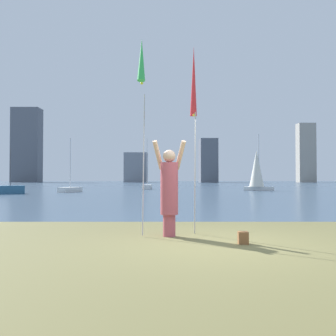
{
  "coord_description": "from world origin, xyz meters",
  "views": [
    {
      "loc": [
        -0.97,
        -7.07,
        1.25
      ],
      "look_at": [
        -0.96,
        17.82,
        1.86
      ],
      "focal_mm": 40.82,
      "sensor_mm": 36.0,
      "label": 1
    }
  ],
  "objects": [
    {
      "name": "kite_flag_right",
      "position": [
        -0.38,
        1.63,
        3.37
      ],
      "size": [
        0.16,
        0.71,
        4.25
      ],
      "color": "#B2B2B7",
      "rests_on": "ground"
    },
    {
      "name": "sailboat_4",
      "position": [
        -9.25,
        25.19,
        0.25
      ],
      "size": [
        1.83,
        2.25,
        4.61
      ],
      "color": "white",
      "rests_on": "ground"
    },
    {
      "name": "skyline_tower_2",
      "position": [
        9.13,
        88.89,
        5.41
      ],
      "size": [
        4.26,
        7.4,
        10.83
      ],
      "color": "#565B66",
      "rests_on": "ground"
    },
    {
      "name": "sailboat_0",
      "position": [
        -12.85,
        21.65,
        0.33
      ],
      "size": [
        2.19,
        1.59,
        3.43
      ],
      "color": "#2D6084",
      "rests_on": "ground"
    },
    {
      "name": "skyline_tower_0",
      "position": [
        -38.46,
        93.91,
        9.81
      ],
      "size": [
        7.19,
        4.53,
        19.62
      ],
      "color": "#565B66",
      "rests_on": "ground"
    },
    {
      "name": "skyline_tower_3",
      "position": [
        33.83,
        88.98,
        7.43
      ],
      "size": [
        4.19,
        3.08,
        14.86
      ],
      "color": "gray",
      "rests_on": "ground"
    },
    {
      "name": "sailboat_5",
      "position": [
        -3.18,
        33.12,
        0.3
      ],
      "size": [
        1.05,
        1.98,
        5.37
      ],
      "color": "white",
      "rests_on": "ground"
    },
    {
      "name": "person",
      "position": [
        -0.94,
        1.03,
        1.0
      ],
      "size": [
        0.75,
        0.55,
        2.04
      ],
      "rotation": [
        0.0,
        0.0,
        0.04
      ],
      "color": "#B24C59",
      "rests_on": "ground"
    },
    {
      "name": "bag",
      "position": [
        0.44,
        0.09,
        0.12
      ],
      "size": [
        0.18,
        0.18,
        0.23
      ],
      "color": "brown",
      "rests_on": "ground"
    },
    {
      "name": "skyline_tower_1",
      "position": [
        -9.28,
        91.7,
        3.82
      ],
      "size": [
        5.99,
        3.69,
        7.64
      ],
      "color": "gray",
      "rests_on": "ground"
    },
    {
      "name": "sailboat_6",
      "position": [
        7.41,
        28.88,
        1.92
      ],
      "size": [
        2.76,
        1.87,
        5.32
      ],
      "color": "white",
      "rests_on": "ground"
    },
    {
      "name": "kite_flag_left",
      "position": [
        -1.51,
        0.62,
        3.48
      ],
      "size": [
        0.16,
        1.18,
        4.07
      ],
      "color": "#B2B2B7",
      "rests_on": "ground"
    },
    {
      "name": "ground",
      "position": [
        0.0,
        50.95,
        -0.06
      ],
      "size": [
        120.0,
        138.0,
        0.12
      ],
      "color": "brown"
    }
  ]
}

